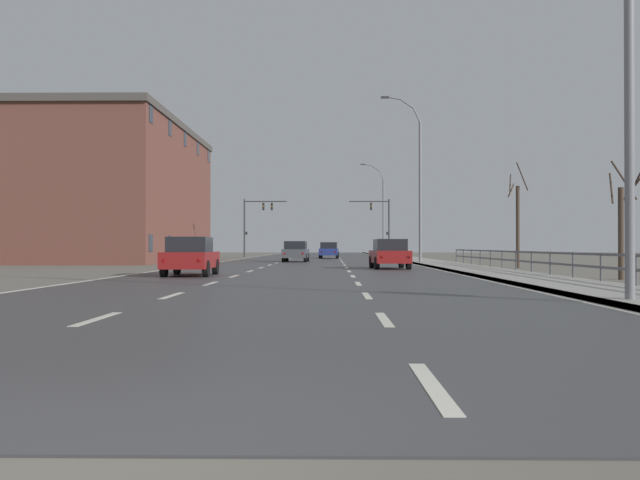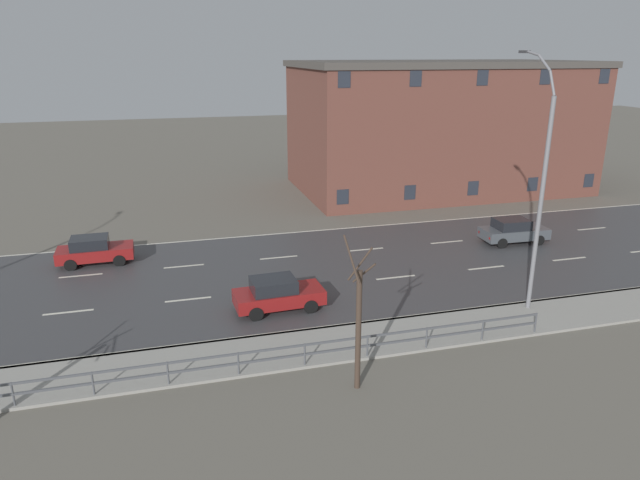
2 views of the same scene
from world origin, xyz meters
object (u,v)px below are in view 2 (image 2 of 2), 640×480
Objects in this scene: brick_building at (437,126)px; car_distant at (94,250)px; street_lamp_midground at (540,191)px; car_far_left at (278,294)px; car_near_left at (513,231)px.

car_distant is at bearing -65.14° from brick_building.
street_lamp_midground reaches higher than brick_building.
car_distant and car_far_left have the same top height.
car_far_left is 28.44m from brick_building.
street_lamp_midground is 2.76× the size of car_far_left.
car_distant is 0.17× the size of brick_building.
brick_building is (-12.56, 27.10, 4.57)m from car_distant.
car_far_left is at bearing 44.10° from car_distant.
car_far_left is 0.17× the size of brick_building.
car_distant is at bearing -137.57° from car_far_left.
car_far_left is at bearing -68.28° from car_near_left.
brick_building is at bearing 163.70° from street_lamp_midground.
street_lamp_midground is 25.16m from brick_building.
car_near_left is 16.35m from brick_building.
brick_building is (-15.55, 2.17, 4.57)m from car_near_left.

